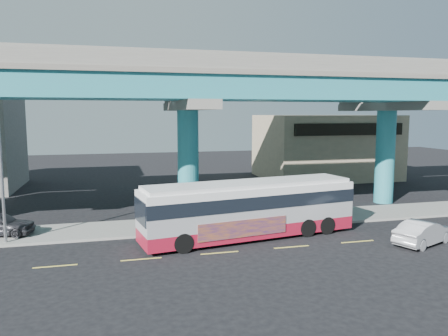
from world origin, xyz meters
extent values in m
plane|color=black|center=(0.00, 0.00, 0.00)|extent=(120.00, 120.00, 0.00)
cube|color=gray|center=(0.00, 5.50, 0.07)|extent=(70.00, 4.00, 0.15)
cube|color=#D8C64C|center=(-8.00, -0.30, 0.01)|extent=(2.00, 0.12, 0.01)
cube|color=#D8C64C|center=(-4.00, -0.30, 0.01)|extent=(2.00, 0.12, 0.01)
cube|color=#D8C64C|center=(0.00, -0.30, 0.01)|extent=(2.00, 0.12, 0.01)
cube|color=#D8C64C|center=(4.00, -0.30, 0.01)|extent=(2.00, 0.12, 0.01)
cube|color=#D8C64C|center=(8.00, -0.30, 0.01)|extent=(2.00, 0.12, 0.01)
cube|color=#D8C64C|center=(12.00, -0.30, 0.01)|extent=(2.00, 0.12, 0.01)
cylinder|color=teal|center=(0.00, 9.00, 3.70)|extent=(1.50, 1.50, 7.40)
cube|color=gray|center=(0.00, 9.00, 7.70)|extent=(2.00, 12.00, 0.60)
cube|color=gray|center=(0.00, 12.50, 8.60)|extent=(1.80, 5.00, 1.20)
cylinder|color=teal|center=(16.00, 9.00, 3.70)|extent=(1.50, 1.50, 7.40)
cube|color=gray|center=(16.00, 9.00, 7.70)|extent=(2.00, 12.00, 0.60)
cube|color=gray|center=(16.00, 12.50, 8.60)|extent=(1.80, 5.00, 1.20)
cube|color=teal|center=(0.00, 5.50, 8.70)|extent=(52.00, 5.00, 1.40)
cube|color=gray|center=(0.00, 5.50, 9.55)|extent=(52.00, 5.40, 0.30)
cube|color=gray|center=(0.00, 3.00, 10.10)|extent=(52.00, 0.25, 0.80)
cube|color=gray|center=(0.00, 8.00, 10.10)|extent=(52.00, 0.25, 0.80)
cube|color=teal|center=(0.00, 12.50, 9.90)|extent=(52.00, 5.00, 1.40)
cube|color=gray|center=(0.00, 12.50, 10.75)|extent=(52.00, 5.40, 0.30)
cube|color=gray|center=(0.00, 10.00, 11.30)|extent=(52.00, 0.25, 0.80)
cube|color=gray|center=(0.00, 15.00, 11.30)|extent=(52.00, 0.25, 0.80)
cube|color=tan|center=(18.00, 23.00, 3.50)|extent=(14.00, 10.00, 7.00)
cube|color=black|center=(18.00, 17.90, 5.60)|extent=(12.00, 0.25, 1.20)
cube|color=maroon|center=(2.36, 2.05, 0.58)|extent=(12.95, 4.70, 0.74)
cube|color=#B5B5BA|center=(2.36, 2.05, 1.74)|extent=(12.95, 4.70, 1.59)
cube|color=black|center=(2.36, 2.05, 2.27)|extent=(13.02, 4.76, 0.74)
cube|color=silver|center=(2.36, 2.05, 2.85)|extent=(12.95, 4.70, 0.42)
cube|color=silver|center=(2.36, 2.05, 3.17)|extent=(12.52, 4.39, 0.21)
cube|color=black|center=(8.64, 3.08, 2.11)|extent=(0.45, 2.42, 1.27)
cube|color=black|center=(-3.91, 1.03, 2.11)|extent=(0.45, 2.42, 1.27)
cube|color=navy|center=(1.54, 0.53, 0.97)|extent=(5.22, 0.90, 0.95)
cylinder|color=black|center=(-1.82, 0.14, 0.53)|extent=(1.09, 0.48, 1.06)
cylinder|color=black|center=(-2.21, 2.54, 0.53)|extent=(1.09, 0.48, 1.06)
cylinder|color=black|center=(5.69, 1.36, 0.53)|extent=(1.09, 0.48, 1.06)
cylinder|color=black|center=(5.30, 3.76, 0.53)|extent=(1.09, 0.48, 1.06)
cylinder|color=black|center=(7.04, 1.59, 0.53)|extent=(1.09, 0.48, 1.06)
cylinder|color=black|center=(6.65, 3.98, 0.53)|extent=(1.09, 0.48, 1.06)
imported|color=#B6B7BC|center=(11.25, -1.63, 0.67)|extent=(4.31, 5.09, 1.35)
cylinder|color=gray|center=(-11.03, 4.00, 3.73)|extent=(0.16, 0.16, 7.15)
cylinder|color=gray|center=(1.43, 4.20, 1.14)|extent=(0.06, 0.06, 1.98)
cylinder|color=#B20A0A|center=(1.43, 4.17, 2.08)|extent=(0.68, 0.04, 0.68)
camera|label=1|loc=(-5.24, -21.50, 7.14)|focal=35.00mm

